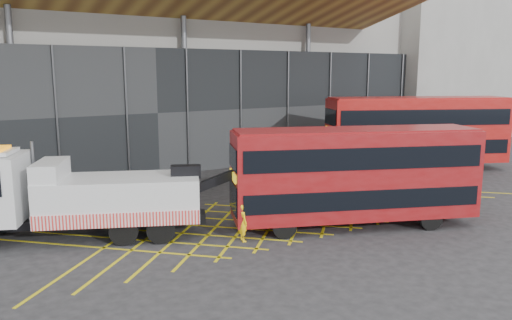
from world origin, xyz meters
TOP-DOWN VIEW (x-y plane):
  - ground_plane at (0.00, 0.00)m, footprint 120.00×120.00m
  - road_markings at (4.00, 0.00)m, footprint 24.76×7.16m
  - construction_building at (1.92, 18.40)m, footprint 55.00×23.97m
  - east_building at (32.00, 16.00)m, footprint 15.00×12.00m
  - recovery_truck at (-5.43, 1.73)m, footprint 10.49×6.24m
  - bus_towed at (5.02, -3.07)m, footprint 10.46×6.21m
  - bus_second at (17.40, 3.96)m, footprint 12.00×7.55m
  - worker at (0.05, -2.16)m, footprint 0.48×0.62m

SIDE VIEW (x-z plane):
  - ground_plane at x=0.00m, z-range 0.00..0.00m
  - road_markings at x=4.00m, z-range 0.00..0.01m
  - worker at x=0.05m, z-range 0.00..1.53m
  - recovery_truck at x=-5.43m, z-range -0.14..3.66m
  - bus_towed at x=5.02m, z-range 0.23..4.45m
  - bus_second at x=17.40m, z-range 0.27..5.15m
  - construction_building at x=1.92m, z-range -0.02..17.98m
  - east_building at x=32.00m, z-range 0.00..20.00m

